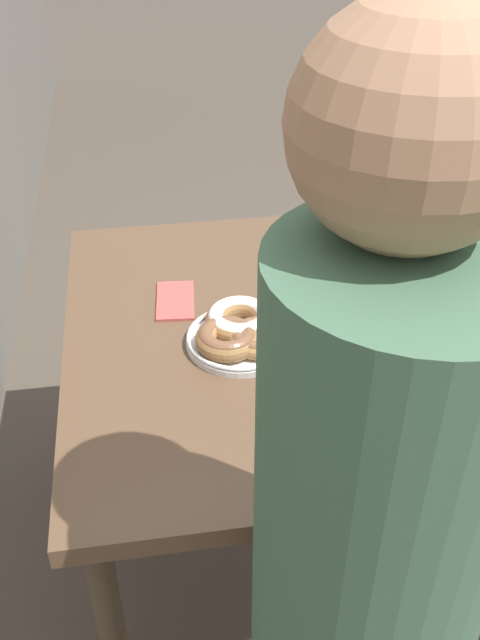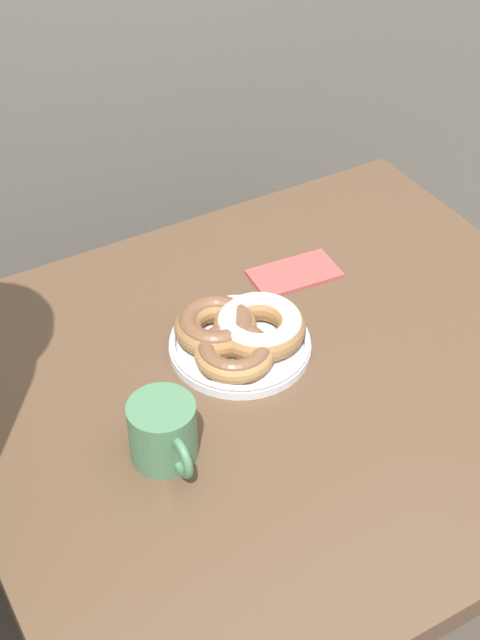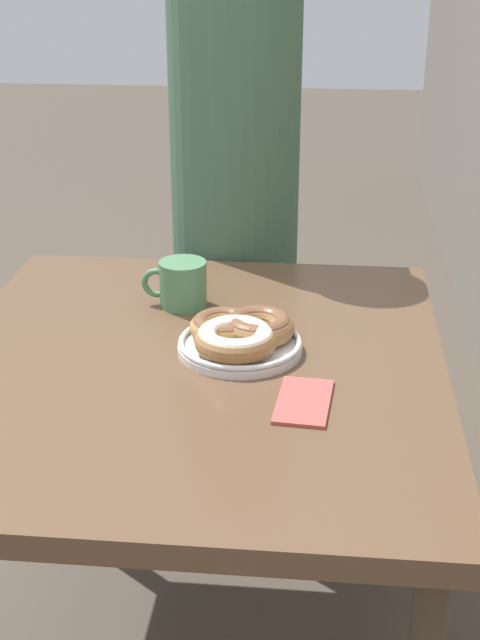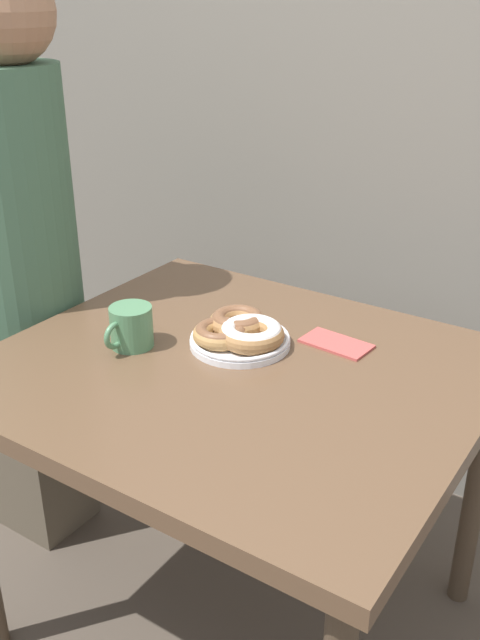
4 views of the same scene
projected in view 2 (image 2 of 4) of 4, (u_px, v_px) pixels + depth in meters
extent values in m
cube|color=brown|center=(291.00, 381.00, 1.34)|extent=(0.98, 0.87, 0.04)
cylinder|color=#473828|center=(360.00, 325.00, 1.98)|extent=(0.05, 0.05, 0.67)
cylinder|color=white|center=(240.00, 346.00, 1.36)|extent=(0.22, 0.22, 0.01)
torus|color=white|center=(240.00, 340.00, 1.35)|extent=(0.22, 0.22, 0.01)
torus|color=#9E7042|center=(260.00, 327.00, 1.35)|extent=(0.16, 0.16, 0.04)
torus|color=white|center=(260.00, 323.00, 1.34)|extent=(0.15, 0.15, 0.03)
torus|color=#9E7042|center=(215.00, 327.00, 1.35)|extent=(0.13, 0.13, 0.04)
torus|color=brown|center=(215.00, 323.00, 1.35)|extent=(0.12, 0.12, 0.03)
torus|color=#B2844C|center=(234.00, 353.00, 1.31)|extent=(0.16, 0.16, 0.04)
torus|color=brown|center=(234.00, 350.00, 1.31)|extent=(0.15, 0.15, 0.03)
cylinder|color=#4C7F56|center=(163.00, 431.00, 1.18)|extent=(0.09, 0.09, 0.09)
cylinder|color=#382114|center=(161.00, 410.00, 1.15)|extent=(0.08, 0.08, 0.00)
torus|color=#4C7F56|center=(180.00, 457.00, 1.14)|extent=(0.01, 0.06, 0.06)
cube|color=#BC4C47|center=(294.00, 274.00, 1.50)|extent=(0.15, 0.09, 0.01)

